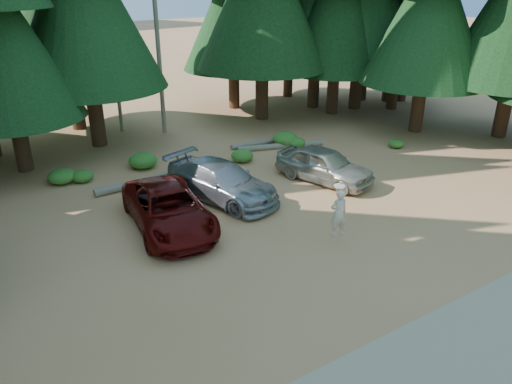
{
  "coord_description": "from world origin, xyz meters",
  "views": [
    {
      "loc": [
        -9.47,
        -11.54,
        8.57
      ],
      "look_at": [
        -0.75,
        2.25,
        1.25
      ],
      "focal_mm": 35.0,
      "sensor_mm": 36.0,
      "label": 1
    }
  ],
  "objects_px": {
    "red_pickup": "(169,209)",
    "frisbee_player": "(338,213)",
    "log_left": "(148,181)",
    "silver_minivan_center": "(221,181)",
    "log_mid": "(258,143)",
    "log_right": "(281,146)",
    "silver_minivan_right": "(324,165)"
  },
  "relations": [
    {
      "from": "frisbee_player",
      "to": "log_left",
      "type": "distance_m",
      "value": 9.13
    },
    {
      "from": "log_left",
      "to": "log_mid",
      "type": "xyz_separation_m",
      "value": [
        6.86,
        1.87,
        -0.04
      ]
    },
    {
      "from": "silver_minivan_center",
      "to": "log_right",
      "type": "xyz_separation_m",
      "value": [
        5.58,
        3.77,
        -0.61
      ]
    },
    {
      "from": "silver_minivan_center",
      "to": "frisbee_player",
      "type": "bearing_deg",
      "value": -91.79
    },
    {
      "from": "log_left",
      "to": "silver_minivan_center",
      "type": "bearing_deg",
      "value": -58.5
    },
    {
      "from": "log_left",
      "to": "red_pickup",
      "type": "bearing_deg",
      "value": -103.11
    },
    {
      "from": "silver_minivan_right",
      "to": "silver_minivan_center",
      "type": "bearing_deg",
      "value": 152.98
    },
    {
      "from": "red_pickup",
      "to": "log_right",
      "type": "relative_size",
      "value": 1.17
    },
    {
      "from": "silver_minivan_right",
      "to": "log_mid",
      "type": "xyz_separation_m",
      "value": [
        0.17,
        5.66,
        -0.63
      ]
    },
    {
      "from": "frisbee_player",
      "to": "log_mid",
      "type": "height_order",
      "value": "frisbee_player"
    },
    {
      "from": "silver_minivan_right",
      "to": "log_right",
      "type": "relative_size",
      "value": 0.97
    },
    {
      "from": "red_pickup",
      "to": "log_right",
      "type": "bearing_deg",
      "value": 37.86
    },
    {
      "from": "silver_minivan_center",
      "to": "frisbee_player",
      "type": "height_order",
      "value": "frisbee_player"
    },
    {
      "from": "red_pickup",
      "to": "silver_minivan_center",
      "type": "xyz_separation_m",
      "value": [
        2.8,
        1.2,
        0.01
      ]
    },
    {
      "from": "log_mid",
      "to": "log_right",
      "type": "height_order",
      "value": "log_right"
    },
    {
      "from": "log_right",
      "to": "red_pickup",
      "type": "bearing_deg",
      "value": -131.25
    },
    {
      "from": "silver_minivan_right",
      "to": "red_pickup",
      "type": "bearing_deg",
      "value": 165.7
    },
    {
      "from": "red_pickup",
      "to": "log_right",
      "type": "height_order",
      "value": "red_pickup"
    },
    {
      "from": "red_pickup",
      "to": "frisbee_player",
      "type": "height_order",
      "value": "frisbee_player"
    },
    {
      "from": "silver_minivan_center",
      "to": "log_left",
      "type": "relative_size",
      "value": 1.1
    },
    {
      "from": "frisbee_player",
      "to": "silver_minivan_center",
      "type": "bearing_deg",
      "value": -62.95
    },
    {
      "from": "red_pickup",
      "to": "log_right",
      "type": "distance_m",
      "value": 9.75
    },
    {
      "from": "log_left",
      "to": "log_right",
      "type": "xyz_separation_m",
      "value": [
        7.59,
        0.79,
        -0.02
      ]
    },
    {
      "from": "silver_minivan_center",
      "to": "log_left",
      "type": "xyz_separation_m",
      "value": [
        -2.01,
        2.98,
        -0.58
      ]
    },
    {
      "from": "silver_minivan_right",
      "to": "log_left",
      "type": "distance_m",
      "value": 7.71
    },
    {
      "from": "log_left",
      "to": "log_right",
      "type": "distance_m",
      "value": 7.63
    },
    {
      "from": "red_pickup",
      "to": "log_mid",
      "type": "distance_m",
      "value": 9.77
    },
    {
      "from": "silver_minivan_center",
      "to": "log_mid",
      "type": "distance_m",
      "value": 6.89
    },
    {
      "from": "red_pickup",
      "to": "log_mid",
      "type": "bearing_deg",
      "value": 45.54
    },
    {
      "from": "silver_minivan_right",
      "to": "frisbee_player",
      "type": "relative_size",
      "value": 2.45
    },
    {
      "from": "silver_minivan_right",
      "to": "log_right",
      "type": "height_order",
      "value": "silver_minivan_right"
    },
    {
      "from": "red_pickup",
      "to": "log_left",
      "type": "relative_size",
      "value": 1.13
    }
  ]
}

